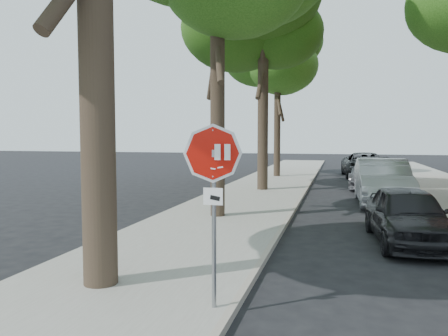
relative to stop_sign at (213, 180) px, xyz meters
The scene contains 11 objects.
ground 2.07m from the stop_sign, ahead, with size 120.00×120.00×0.00m, color black.
sidewalk_left 12.31m from the stop_sign, 98.51° to the left, with size 4.00×55.00×0.12m, color gray.
curb_left 12.17m from the stop_sign, 88.81° to the left, with size 0.12×55.00×0.13m, color #9E9384.
curb_right 13.03m from the stop_sign, 68.86° to the left, with size 0.12×55.00×0.13m, color #9E9384.
stop_sign is the anchor object (origin of this frame).
tree_mid_b 15.48m from the stop_sign, 96.95° to the left, with size 5.88×5.46×10.36m.
tree_far 21.88m from the stop_sign, 95.46° to the left, with size 5.29×4.91×9.33m.
car_a 6.33m from the stop_sign, 57.85° to the left, with size 1.62×4.02×1.37m, color black.
car_b 12.12m from the stop_sign, 74.13° to the left, with size 1.80×5.16×1.70m, color #B1B2B9.
car_c 17.43m from the stop_sign, 79.06° to the left, with size 2.10×5.17×1.50m, color #4F4F55.
car_d 23.01m from the stop_sign, 81.74° to the left, with size 2.57×5.57×1.55m, color black.
Camera 1 is at (0.98, -5.84, 2.55)m, focal length 35.00 mm.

